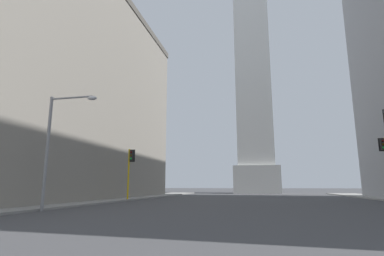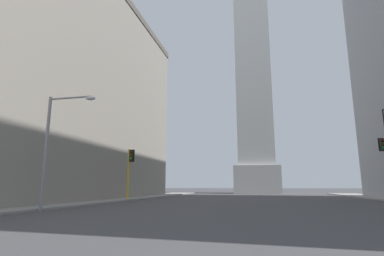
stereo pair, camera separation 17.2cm
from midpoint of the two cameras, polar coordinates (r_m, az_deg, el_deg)
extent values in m
cube|color=gray|center=(29.70, -20.22, -13.10)|extent=(5.00, 75.14, 0.15)
cube|color=gray|center=(40.33, -29.90, 6.05)|extent=(22.18, 42.18, 24.62)
cube|color=silver|center=(65.21, 12.22, -9.62)|extent=(9.26, 9.26, 5.54)
cube|color=silver|center=(73.20, 11.16, 16.32)|extent=(7.41, 7.41, 58.56)
cube|color=black|center=(35.33, 32.39, -2.66)|extent=(0.37, 0.37, 1.10)
cube|color=black|center=(35.49, 32.26, -2.70)|extent=(0.58, 0.09, 1.32)
sphere|color=#410907|center=(35.20, 32.46, -2.06)|extent=(0.22, 0.22, 0.22)
sphere|color=#483506|center=(35.16, 32.52, -2.61)|extent=(0.22, 0.22, 0.22)
sphere|color=green|center=(35.12, 32.57, -3.16)|extent=(0.22, 0.22, 0.22)
cylinder|color=yellow|center=(32.84, -12.16, -8.65)|extent=(0.18, 0.18, 5.42)
cylinder|color=#262626|center=(32.86, -12.35, -13.29)|extent=(0.40, 0.40, 0.10)
cube|color=black|center=(32.86, -11.56, -5.16)|extent=(0.35, 0.35, 1.10)
cube|color=black|center=(33.02, -11.44, -5.19)|extent=(0.58, 0.04, 1.32)
sphere|color=#410907|center=(32.72, -11.67, -4.53)|extent=(0.22, 0.22, 0.22)
sphere|color=#483506|center=(32.69, -11.69, -5.12)|extent=(0.22, 0.22, 0.22)
sphere|color=green|center=(32.65, -11.71, -5.72)|extent=(0.22, 0.22, 0.22)
cylinder|color=gray|center=(21.21, -26.12, -4.12)|extent=(0.20, 0.20, 7.28)
cylinder|color=gray|center=(20.98, -22.16, 5.37)|extent=(2.94, 0.12, 0.12)
sphere|color=gray|center=(21.83, -25.35, 5.00)|extent=(0.20, 0.20, 0.20)
ellipsoid|color=silver|center=(20.16, -18.72, 5.42)|extent=(0.64, 0.36, 0.26)
camera|label=1|loc=(0.09, -90.11, 0.02)|focal=28.00mm
camera|label=2|loc=(0.09, 89.89, -0.02)|focal=28.00mm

